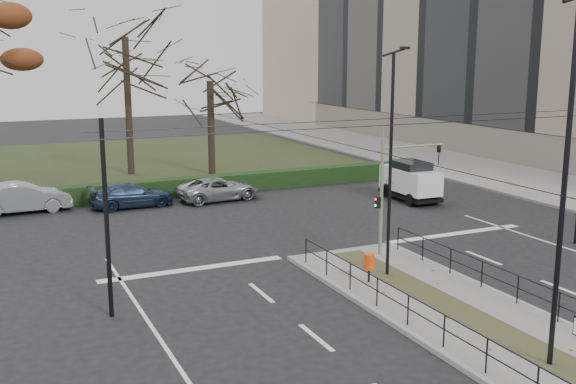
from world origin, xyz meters
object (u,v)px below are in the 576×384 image
(parked_car_second, at_px, (22,198))
(white_van, at_px, (410,180))
(streetlamp_median_near, at_px, (565,183))
(parked_car_fourth, at_px, (219,189))
(traffic_light, at_px, (387,188))
(bare_tree_near, at_px, (210,88))
(streetlamp_median_far, at_px, (391,162))
(parked_car_third, at_px, (132,195))
(litter_bin, at_px, (369,262))
(bare_tree_center, at_px, (125,47))

(parked_car_second, height_order, white_van, white_van)
(streetlamp_median_near, height_order, parked_car_fourth, streetlamp_median_near)
(traffic_light, height_order, bare_tree_near, bare_tree_near)
(streetlamp_median_far, height_order, parked_car_second, streetlamp_median_far)
(parked_car_third, distance_m, bare_tree_near, 11.21)
(litter_bin, bearing_deg, traffic_light, 47.72)
(litter_bin, height_order, parked_car_fourth, parked_car_fourth)
(litter_bin, distance_m, parked_car_fourth, 15.42)
(parked_car_third, bearing_deg, litter_bin, -165.26)
(litter_bin, distance_m, bare_tree_center, 26.47)
(parked_car_fourth, relative_size, white_van, 1.13)
(streetlamp_median_near, distance_m, parked_car_third, 24.04)
(streetlamp_median_far, relative_size, bare_tree_near, 0.98)
(traffic_light, relative_size, bare_tree_near, 0.56)
(traffic_light, height_order, white_van, traffic_light)
(litter_bin, relative_size, streetlamp_median_near, 0.11)
(traffic_light, distance_m, parked_car_third, 15.06)
(litter_bin, xyz_separation_m, parked_car_second, (-10.00, 16.73, -0.08))
(streetlamp_median_near, height_order, bare_tree_near, streetlamp_median_near)
(traffic_light, distance_m, parked_car_second, 18.88)
(parked_car_fourth, bearing_deg, litter_bin, 174.97)
(litter_bin, bearing_deg, parked_car_third, 106.86)
(bare_tree_near, bearing_deg, parked_car_third, -133.07)
(streetlamp_median_near, relative_size, bare_tree_center, 0.78)
(litter_bin, bearing_deg, parked_car_second, 120.87)
(traffic_light, xyz_separation_m, bare_tree_center, (-5.14, 22.65, 5.50))
(streetlamp_median_far, height_order, white_van, streetlamp_median_far)
(parked_car_second, bearing_deg, streetlamp_median_near, -158.80)
(white_van, bearing_deg, bare_tree_center, 130.41)
(bare_tree_near, bearing_deg, litter_bin, -95.13)
(bare_tree_center, bearing_deg, white_van, -49.59)
(parked_car_third, height_order, bare_tree_center, bare_tree_center)
(streetlamp_median_far, relative_size, parked_car_third, 1.85)
(streetlamp_median_far, xyz_separation_m, parked_car_fourth, (-1.09, 15.04, -3.54))
(parked_car_third, bearing_deg, bare_tree_near, -45.19)
(streetlamp_median_near, distance_m, bare_tree_near, 30.34)
(streetlamp_median_far, distance_m, bare_tree_near, 22.68)
(white_van, bearing_deg, parked_car_second, 163.56)
(parked_car_second, relative_size, white_van, 1.18)
(traffic_light, xyz_separation_m, litter_bin, (-2.37, -2.60, -1.93))
(traffic_light, height_order, litter_bin, traffic_light)
(parked_car_second, xyz_separation_m, bare_tree_near, (12.06, 6.27, 4.95))
(streetlamp_median_far, xyz_separation_m, bare_tree_center, (-3.78, 24.87, 4.11))
(streetlamp_median_far, xyz_separation_m, bare_tree_near, (1.05, 22.61, 1.55))
(streetlamp_median_far, xyz_separation_m, parked_car_second, (-11.01, 16.34, -3.39))
(streetlamp_median_near, relative_size, white_van, 2.31)
(white_van, relative_size, bare_tree_center, 0.34)
(streetlamp_median_near, height_order, parked_car_second, streetlamp_median_near)
(streetlamp_median_near, distance_m, bare_tree_center, 32.95)
(parked_car_third, relative_size, bare_tree_near, 0.53)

